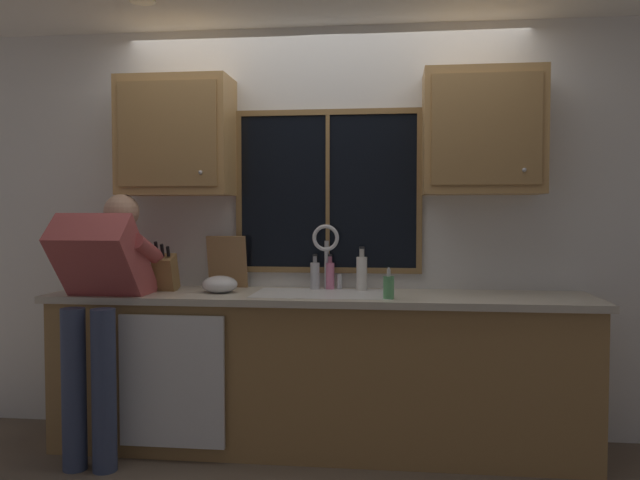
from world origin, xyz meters
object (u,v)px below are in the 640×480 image
at_px(knife_block, 166,273).
at_px(bottle_amber_small, 315,275).
at_px(person_standing, 102,293).
at_px(mixing_bowl, 220,285).
at_px(soap_dispenser, 389,287).
at_px(bottle_green_glass, 330,275).
at_px(bottle_tall_clear, 362,272).
at_px(cutting_board, 227,262).

height_order(knife_block, bottle_amber_small, knife_block).
bearing_deg(person_standing, mixing_bowl, 24.06).
bearing_deg(mixing_bowl, soap_dispenser, -9.44).
xyz_separation_m(knife_block, bottle_green_glass, (0.98, 0.20, -0.02)).
bearing_deg(bottle_tall_clear, person_standing, -162.17).
distance_m(knife_block, mixing_bowl, 0.35).
bearing_deg(knife_block, soap_dispenser, -8.53).
distance_m(cutting_board, soap_dispenser, 1.09).
height_order(person_standing, bottle_tall_clear, person_standing).
bearing_deg(person_standing, bottle_amber_small, 22.75).
relative_size(mixing_bowl, bottle_green_glass, 0.97).
relative_size(bottle_green_glass, bottle_amber_small, 0.99).
distance_m(soap_dispenser, bottle_green_glass, 0.54).
xyz_separation_m(soap_dispenser, bottle_amber_small, (-0.46, 0.38, 0.02)).
distance_m(bottle_tall_clear, bottle_amber_small, 0.29).
bearing_deg(bottle_green_glass, bottle_amber_small, -167.84).
xyz_separation_m(mixing_bowl, bottle_tall_clear, (0.83, 0.19, 0.06)).
bearing_deg(soap_dispenser, person_standing, -176.30).
relative_size(person_standing, cutting_board, 4.52).
xyz_separation_m(person_standing, cutting_board, (0.59, 0.50, 0.14)).
distance_m(mixing_bowl, bottle_green_glass, 0.68).
height_order(cutting_board, mixing_bowl, cutting_board).
bearing_deg(bottle_amber_small, cutting_board, 177.69).
relative_size(cutting_board, bottle_amber_small, 1.53).
relative_size(cutting_board, soap_dispenser, 1.91).
xyz_separation_m(person_standing, bottle_amber_small, (1.15, 0.48, 0.07)).
height_order(bottle_green_glass, bottle_tall_clear, bottle_tall_clear).
xyz_separation_m(knife_block, mixing_bowl, (0.34, -0.04, -0.06)).
height_order(soap_dispenser, bottle_green_glass, bottle_green_glass).
distance_m(knife_block, cutting_board, 0.39).
bearing_deg(knife_block, mixing_bowl, -5.86).
height_order(cutting_board, bottle_tall_clear, cutting_board).
bearing_deg(knife_block, bottle_green_glass, 11.30).
xyz_separation_m(bottle_tall_clear, bottle_amber_small, (-0.29, 0.02, -0.02)).
bearing_deg(person_standing, bottle_green_glass, 22.01).
relative_size(soap_dispenser, bottle_green_glass, 0.80).
bearing_deg(mixing_bowl, bottle_amber_small, 21.27).
distance_m(mixing_bowl, bottle_amber_small, 0.58).
relative_size(knife_block, soap_dispenser, 1.84).
bearing_deg(bottle_green_glass, knife_block, -168.70).
bearing_deg(bottle_amber_small, person_standing, -157.25).
distance_m(mixing_bowl, soap_dispenser, 1.01).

